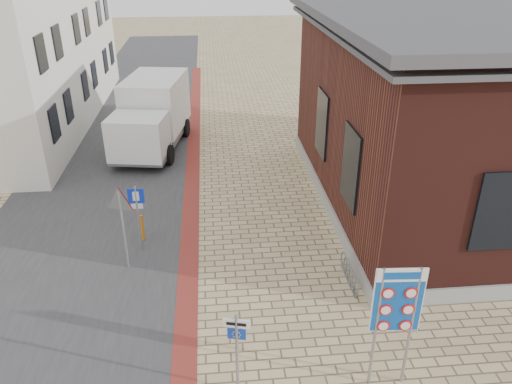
{
  "coord_description": "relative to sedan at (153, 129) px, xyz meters",
  "views": [
    {
      "loc": [
        -1.16,
        -9.26,
        8.83
      ],
      "look_at": [
        0.11,
        3.84,
        2.2
      ],
      "focal_mm": 35.0,
      "sensor_mm": 36.0,
      "label": 1
    }
  ],
  "objects": [
    {
      "name": "ground",
      "position": [
        3.87,
        -13.76,
        -0.79
      ],
      "size": [
        120.0,
        120.0,
        0.0
      ],
      "primitive_type": "plane",
      "color": "tan",
      "rests_on": "ground"
    },
    {
      "name": "road_strip",
      "position": [
        -1.63,
        1.24,
        -0.78
      ],
      "size": [
        7.0,
        60.0,
        0.02
      ],
      "primitive_type": "cube",
      "color": "#38383A",
      "rests_on": "ground"
    },
    {
      "name": "curb_strip",
      "position": [
        1.87,
        -3.76,
        -0.77
      ],
      "size": [
        0.6,
        40.0,
        0.02
      ],
      "primitive_type": "cube",
      "color": "maroon",
      "rests_on": "ground"
    },
    {
      "name": "brick_building",
      "position": [
        12.87,
        -6.76,
        2.7
      ],
      "size": [
        13.0,
        13.0,
        6.8
      ],
      "color": "gray",
      "rests_on": "ground"
    },
    {
      "name": "townhouse_mid",
      "position": [
        -7.12,
        4.24,
        3.78
      ],
      "size": [
        7.4,
        6.4,
        9.1
      ],
      "color": "silver",
      "rests_on": "ground"
    },
    {
      "name": "townhouse_far",
      "position": [
        -7.12,
        10.24,
        3.38
      ],
      "size": [
        7.4,
        6.4,
        8.3
      ],
      "color": "silver",
      "rests_on": "ground"
    },
    {
      "name": "bike_rack",
      "position": [
        6.52,
        -11.56,
        -0.53
      ],
      "size": [
        0.08,
        1.8,
        0.6
      ],
      "color": "slate",
      "rests_on": "ground"
    },
    {
      "name": "sedan",
      "position": [
        0.0,
        0.0,
        0.0
      ],
      "size": [
        1.94,
        4.88,
        1.58
      ],
      "primitive_type": "imported",
      "rotation": [
        0.0,
        0.0,
        0.06
      ],
      "color": "black",
      "rests_on": "ground"
    },
    {
      "name": "box_truck",
      "position": [
        0.05,
        -0.34,
        0.85
      ],
      "size": [
        3.4,
        6.4,
        3.18
      ],
      "rotation": [
        0.0,
        0.0,
        -0.17
      ],
      "color": "slate",
      "rests_on": "ground"
    },
    {
      "name": "border_sign",
      "position": [
        6.37,
        -15.26,
        1.43
      ],
      "size": [
        1.05,
        0.12,
        3.08
      ],
      "rotation": [
        0.0,
        0.0,
        -0.07
      ],
      "color": "gray",
      "rests_on": "ground"
    },
    {
      "name": "essen_sign",
      "position": [
        3.07,
        -15.18,
        0.59
      ],
      "size": [
        0.56,
        0.18,
        2.11
      ],
      "rotation": [
        0.0,
        0.0,
        -0.24
      ],
      "color": "gray",
      "rests_on": "ground"
    },
    {
      "name": "parking_sign",
      "position": [
        0.37,
        -9.26,
        0.7
      ],
      "size": [
        0.49,
        0.07,
        2.22
      ],
      "rotation": [
        0.0,
        0.0,
        -0.02
      ],
      "color": "gray",
      "rests_on": "ground"
    },
    {
      "name": "yield_sign",
      "position": [
        0.07,
        -10.26,
        1.24
      ],
      "size": [
        0.91,
        0.35,
        2.65
      ],
      "rotation": [
        0.0,
        0.0,
        -0.32
      ],
      "color": "gray",
      "rests_on": "ground"
    },
    {
      "name": "bollard",
      "position": [
        0.37,
        -8.76,
        -0.32
      ],
      "size": [
        0.11,
        0.11,
        0.95
      ],
      "primitive_type": "cylinder",
      "rotation": [
        0.0,
        0.0,
        -0.3
      ],
      "color": "orange",
      "rests_on": "ground"
    }
  ]
}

